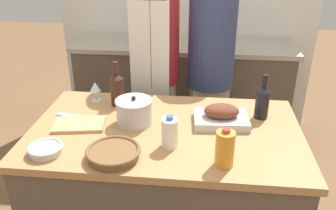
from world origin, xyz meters
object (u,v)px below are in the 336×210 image
(wine_bottle_dark, at_px, (117,88))
(condiment_bottle_extra, at_px, (218,34))
(wine_bottle_green, at_px, (262,101))
(condiment_bottle_tall, at_px, (171,34))
(milk_jug, at_px, (170,133))
(knife_chef, at_px, (79,117))
(stock_pot, at_px, (134,112))
(juice_jug, at_px, (225,149))
(mixing_bowl, at_px, (45,149))
(wicker_basket, at_px, (113,153))
(wine_glass_left, at_px, (95,88))
(cutting_board, at_px, (79,124))
(roasting_pan, at_px, (221,116))
(person_cook_aproned, at_px, (155,63))
(condiment_bottle_short, at_px, (132,32))
(person_cook_guest, at_px, (210,69))

(wine_bottle_dark, relative_size, condiment_bottle_extra, 1.98)
(wine_bottle_green, bearing_deg, condiment_bottle_tall, 117.07)
(milk_jug, relative_size, knife_chef, 0.63)
(milk_jug, bearing_deg, stock_pot, 135.32)
(juice_jug, height_order, wine_bottle_green, wine_bottle_green)
(mixing_bowl, relative_size, juice_jug, 0.89)
(wine_bottle_dark, bearing_deg, wicker_basket, -78.70)
(mixing_bowl, bearing_deg, wine_glass_left, 83.25)
(cutting_board, xyz_separation_m, wine_bottle_dark, (0.15, 0.28, 0.10))
(roasting_pan, bearing_deg, wicker_basket, -142.46)
(condiment_bottle_tall, distance_m, person_cook_aproned, 0.71)
(wine_bottle_dark, relative_size, wine_glass_left, 2.22)
(mixing_bowl, bearing_deg, condiment_bottle_short, 87.46)
(wine_bottle_green, xyz_separation_m, person_cook_aproned, (-0.69, 0.57, 0.00))
(juice_jug, relative_size, condiment_bottle_short, 0.96)
(condiment_bottle_extra, distance_m, person_cook_aproned, 0.93)
(condiment_bottle_extra, bearing_deg, condiment_bottle_tall, -167.30)
(knife_chef, distance_m, person_cook_guest, 1.07)
(condiment_bottle_tall, bearing_deg, stock_pot, -92.34)
(wicker_basket, xyz_separation_m, person_cook_guest, (0.45, 1.13, 0.02))
(roasting_pan, xyz_separation_m, knife_chef, (-0.81, -0.02, -0.04))
(milk_jug, relative_size, wine_bottle_dark, 0.61)
(milk_jug, distance_m, condiment_bottle_short, 1.69)
(condiment_bottle_short, bearing_deg, juice_jug, -66.04)
(juice_jug, bearing_deg, cutting_board, 160.05)
(stock_pot, bearing_deg, wine_glass_left, 138.58)
(stock_pot, distance_m, wine_bottle_green, 0.72)
(mixing_bowl, xyz_separation_m, condiment_bottle_extra, (0.85, 1.86, 0.10))
(cutting_board, relative_size, milk_jug, 1.77)
(stock_pot, relative_size, wine_bottle_dark, 0.73)
(roasting_pan, bearing_deg, condiment_bottle_extra, 89.75)
(milk_jug, xyz_separation_m, knife_chef, (-0.55, 0.25, -0.07))
(juice_jug, relative_size, condiment_bottle_tall, 1.10)
(mixing_bowl, bearing_deg, roasting_pan, 24.85)
(mixing_bowl, height_order, knife_chef, mixing_bowl)
(wicker_basket, xyz_separation_m, wine_bottle_green, (0.74, 0.49, 0.08))
(milk_jug, height_order, condiment_bottle_short, condiment_bottle_short)
(mixing_bowl, relative_size, wine_bottle_green, 0.64)
(cutting_board, height_order, person_cook_aproned, person_cook_aproned)
(cutting_board, relative_size, condiment_bottle_tall, 1.73)
(wine_bottle_dark, xyz_separation_m, condiment_bottle_short, (-0.15, 1.17, 0.04))
(wicker_basket, xyz_separation_m, wine_glass_left, (-0.26, 0.61, 0.06))
(person_cook_aproned, bearing_deg, knife_chef, -112.23)
(roasting_pan, relative_size, person_cook_guest, 0.19)
(wine_bottle_green, height_order, condiment_bottle_extra, wine_bottle_green)
(knife_chef, bearing_deg, person_cook_guest, 45.18)
(cutting_board, bearing_deg, wicker_basket, -46.80)
(wicker_basket, bearing_deg, wine_bottle_dark, 101.30)
(cutting_board, height_order, person_cook_guest, person_cook_guest)
(wine_bottle_dark, height_order, condiment_bottle_tall, wine_bottle_dark)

